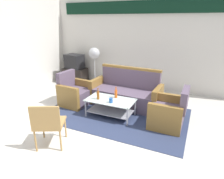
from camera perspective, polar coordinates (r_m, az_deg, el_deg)
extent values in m
plane|color=beige|center=(3.99, -2.40, -12.52)|extent=(14.00, 14.00, 0.00)
cube|color=silver|center=(6.30, 10.40, 12.77)|extent=(6.52, 0.12, 2.80)
cube|color=black|center=(6.18, 10.83, 22.58)|extent=(5.76, 0.08, 0.36)
cube|color=#2D3856|center=(4.70, 1.07, -7.13)|extent=(3.26, 2.01, 0.01)
cube|color=#5B4C60|center=(5.07, 3.79, -2.41)|extent=(1.63, 0.78, 0.42)
cube|color=#5B4C60|center=(5.21, 5.32, 3.37)|extent=(1.60, 0.22, 0.48)
cube|color=olive|center=(4.79, 13.06, -2.99)|extent=(0.15, 0.70, 0.62)
cube|color=olive|center=(5.40, -4.37, 0.11)|extent=(0.15, 0.70, 0.62)
cube|color=olive|center=(5.14, 5.42, 6.26)|extent=(1.64, 0.18, 0.06)
cube|color=#5B4C60|center=(5.24, -10.30, -2.08)|extent=(0.70, 0.65, 0.40)
cube|color=#5B4C60|center=(5.30, -13.20, 2.82)|extent=(0.16, 0.61, 0.45)
cube|color=olive|center=(5.45, -8.20, -0.08)|extent=(0.67, 0.15, 0.58)
cube|color=olive|center=(4.98, -12.73, -2.34)|extent=(0.67, 0.15, 0.58)
cube|color=#5B4C60|center=(4.31, 15.60, -7.50)|extent=(0.66, 0.60, 0.40)
cube|color=#5B4C60|center=(4.11, 20.38, -2.88)|extent=(0.12, 0.60, 0.45)
cube|color=olive|center=(3.98, 14.86, -8.37)|extent=(0.66, 0.10, 0.58)
cube|color=olive|center=(4.57, 16.43, -4.73)|extent=(0.66, 0.10, 0.58)
cube|color=silver|center=(4.46, -0.45, -3.06)|extent=(1.10, 0.60, 0.02)
cube|color=#9E9EA5|center=(4.57, -0.44, -6.21)|extent=(1.00, 0.52, 0.02)
cylinder|color=#9E9EA5|center=(4.96, -4.53, -3.09)|extent=(0.04, 0.04, 0.40)
cylinder|color=#9E9EA5|center=(4.59, 6.75, -5.14)|extent=(0.04, 0.04, 0.40)
cylinder|color=#9E9EA5|center=(4.55, -7.69, -5.39)|extent=(0.04, 0.04, 0.40)
cylinder|color=#9E9EA5|center=(4.14, 4.48, -7.91)|extent=(0.04, 0.04, 0.40)
cylinder|color=#D85919|center=(4.54, 1.15, -1.28)|extent=(0.06, 0.06, 0.19)
cylinder|color=#D85919|center=(4.49, 1.16, 0.30)|extent=(0.02, 0.02, 0.08)
cylinder|color=brown|center=(4.46, -4.07, -1.69)|extent=(0.06, 0.06, 0.19)
cylinder|color=brown|center=(4.41, -4.11, -0.06)|extent=(0.02, 0.02, 0.08)
cylinder|color=#2659A5|center=(4.28, -0.33, -3.20)|extent=(0.08, 0.08, 0.10)
cube|color=black|center=(7.07, -10.64, 4.07)|extent=(0.80, 0.50, 0.52)
cube|color=black|center=(6.96, -10.90, 8.03)|extent=(0.66, 0.53, 0.48)
cube|color=black|center=(7.12, -9.64, 8.37)|extent=(0.50, 0.09, 0.36)
cylinder|color=#2D2D33|center=(6.79, -4.94, 1.51)|extent=(0.32, 0.32, 0.03)
cylinder|color=#B2B2B7|center=(6.65, -5.06, 5.52)|extent=(0.03, 0.03, 0.95)
sphere|color=#B2B2B7|center=(6.53, -5.22, 10.48)|extent=(0.36, 0.36, 0.36)
cube|color=#AD844C|center=(3.63, -17.58, -9.33)|extent=(0.64, 0.64, 0.04)
cube|color=#AD844C|center=(3.35, -18.94, -7.83)|extent=(0.45, 0.25, 0.40)
cylinder|color=#AD844C|center=(3.97, -19.43, -10.42)|extent=(0.03, 0.03, 0.42)
cylinder|color=#AD844C|center=(3.86, -13.39, -10.65)|extent=(0.03, 0.03, 0.42)
cylinder|color=#AD844C|center=(3.63, -21.39, -13.69)|extent=(0.03, 0.03, 0.42)
cylinder|color=#AD844C|center=(3.52, -14.73, -14.09)|extent=(0.03, 0.03, 0.42)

